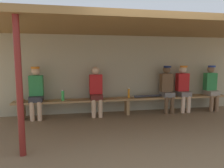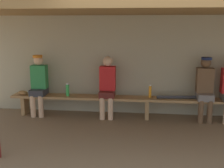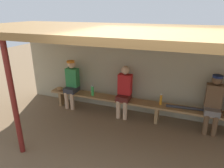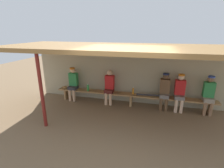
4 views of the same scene
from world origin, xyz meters
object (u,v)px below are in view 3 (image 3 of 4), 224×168
at_px(player_in_red, 213,101).
at_px(water_bottle_clear, 93,91).
at_px(player_in_white, 124,90).
at_px(player_with_sunglasses, 72,82).
at_px(baseball_glove_worn, 60,89).
at_px(baseball_bat, 185,108).
at_px(support_post, 14,101).
at_px(water_bottle_blue, 161,99).
at_px(bench, 157,107).

bearing_deg(player_in_red, water_bottle_clear, -179.23).
relative_size(player_in_white, water_bottle_clear, 4.78).
distance_m(player_with_sunglasses, baseball_glove_worn, 0.45).
distance_m(player_in_white, baseball_bat, 1.52).
height_order(support_post, water_bottle_blue, support_post).
xyz_separation_m(water_bottle_blue, water_bottle_clear, (-1.80, -0.08, 0.00)).
bearing_deg(support_post, water_bottle_blue, 42.30).
xyz_separation_m(bench, baseball_glove_worn, (-2.78, -0.03, 0.12)).
height_order(baseball_glove_worn, baseball_bat, baseball_glove_worn).
height_order(support_post, player_in_white, support_post).
bearing_deg(player_with_sunglasses, baseball_glove_worn, -175.02).
relative_size(player_in_white, water_bottle_blue, 4.83).
bearing_deg(support_post, water_bottle_clear, 75.01).
height_order(water_bottle_blue, baseball_bat, water_bottle_blue).
bearing_deg(support_post, baseball_glove_worn, 103.13).
bearing_deg(water_bottle_blue, player_in_red, -1.88).
relative_size(player_in_red, baseball_glove_worn, 5.60).
bearing_deg(support_post, baseball_bat, 35.64).
distance_m(player_in_white, player_with_sunglasses, 1.54).
bearing_deg(bench, baseball_glove_worn, -179.40).
height_order(player_with_sunglasses, water_bottle_clear, player_with_sunglasses).
distance_m(bench, player_in_red, 1.24).
bearing_deg(player_with_sunglasses, bench, -0.08).
relative_size(player_in_red, water_bottle_clear, 4.82).
xyz_separation_m(player_in_white, baseball_bat, (1.50, -0.00, -0.24)).
height_order(player_in_red, player_with_sunglasses, same).
xyz_separation_m(bench, baseball_bat, (0.64, -0.00, 0.11)).
bearing_deg(player_with_sunglasses, player_in_red, 0.00).
distance_m(bench, baseball_glove_worn, 2.78).
xyz_separation_m(player_with_sunglasses, baseball_bat, (3.04, -0.00, -0.25)).
relative_size(player_in_red, water_bottle_blue, 4.86).
distance_m(player_in_red, baseball_bat, 0.61).
relative_size(support_post, player_in_red, 1.64).
bearing_deg(player_with_sunglasses, water_bottle_blue, 0.86).
height_order(support_post, player_in_red, support_post).
height_order(water_bottle_clear, baseball_bat, water_bottle_clear).
relative_size(player_in_white, baseball_bat, 1.53).
xyz_separation_m(player_in_white, water_bottle_clear, (-0.88, -0.04, -0.14)).
relative_size(bench, player_in_white, 4.49).
xyz_separation_m(support_post, baseball_bat, (2.93, 2.10, -0.61)).
xyz_separation_m(water_bottle_clear, baseball_glove_worn, (-1.04, 0.01, -0.09)).
bearing_deg(player_with_sunglasses, player_in_white, -0.02).
relative_size(support_post, bench, 0.37).
distance_m(support_post, water_bottle_blue, 3.22).
height_order(support_post, water_bottle_clear, support_post).
bearing_deg(water_bottle_clear, player_in_white, 2.53).
bearing_deg(support_post, player_in_red, 31.14).
relative_size(bench, player_with_sunglasses, 4.46).
relative_size(support_post, baseball_glove_worn, 9.17).
xyz_separation_m(bench, water_bottle_blue, (0.06, 0.04, 0.21)).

